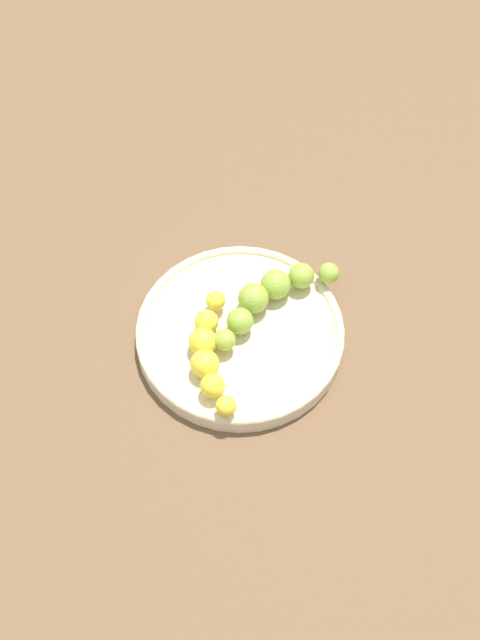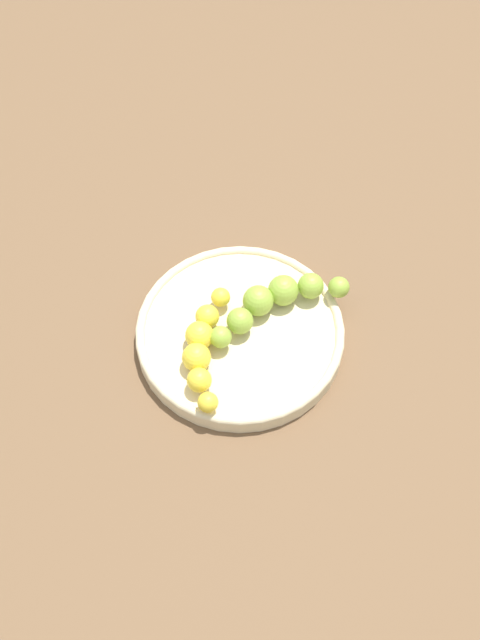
% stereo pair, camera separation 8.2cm
% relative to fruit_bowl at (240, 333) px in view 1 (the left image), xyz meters
% --- Properties ---
extents(ground_plane, '(2.40, 2.40, 0.00)m').
position_rel_fruit_bowl_xyz_m(ground_plane, '(0.00, 0.00, -0.01)').
color(ground_plane, brown).
extents(fruit_bowl, '(0.23, 0.23, 0.02)m').
position_rel_fruit_bowl_xyz_m(fruit_bowl, '(0.00, 0.00, 0.00)').
color(fruit_bowl, beige).
rests_on(fruit_bowl, ground_plane).
extents(banana_yellow, '(0.15, 0.05, 0.03)m').
position_rel_fruit_bowl_xyz_m(banana_yellow, '(0.04, -0.03, 0.02)').
color(banana_yellow, yellow).
rests_on(banana_yellow, fruit_bowl).
extents(banana_green, '(0.11, 0.14, 0.03)m').
position_rel_fruit_bowl_xyz_m(banana_green, '(-0.03, 0.03, 0.02)').
color(banana_green, '#8CAD38').
rests_on(banana_green, fruit_bowl).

